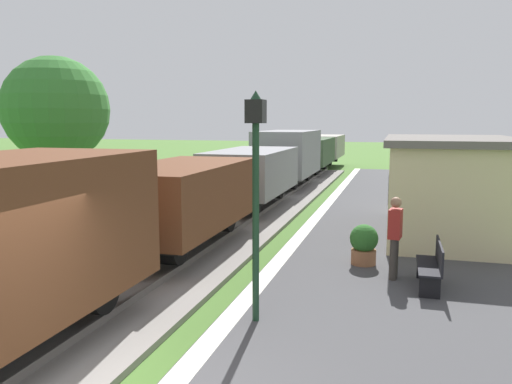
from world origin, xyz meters
TOP-DOWN VIEW (x-y plane):
  - freight_train at (-2.40, 16.56)m, footprint 2.50×39.20m
  - station_hut at (4.40, 10.30)m, footprint 3.50×5.80m
  - bench_near_hut at (3.71, 5.31)m, footprint 0.42×1.50m
  - person_waiting at (2.98, 5.72)m, footprint 0.29×0.41m
  - potted_planter at (2.31, 6.67)m, footprint 0.64×0.64m
  - lamp_post_near at (0.84, 2.85)m, footprint 0.28×0.28m
  - tree_trackside_far at (-7.49, 9.11)m, footprint 3.32×3.32m

SIDE VIEW (x-z plane):
  - bench_near_hut at x=3.71m, z-range 0.27..1.18m
  - potted_planter at x=2.31m, z-range 0.26..1.18m
  - person_waiting at x=2.98m, z-range 0.33..2.04m
  - freight_train at x=-2.40m, z-range 0.15..2.87m
  - station_hut at x=4.40m, z-range 0.26..3.04m
  - lamp_post_near at x=0.84m, z-range 0.95..4.65m
  - tree_trackside_far at x=-7.49m, z-range 1.08..6.58m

